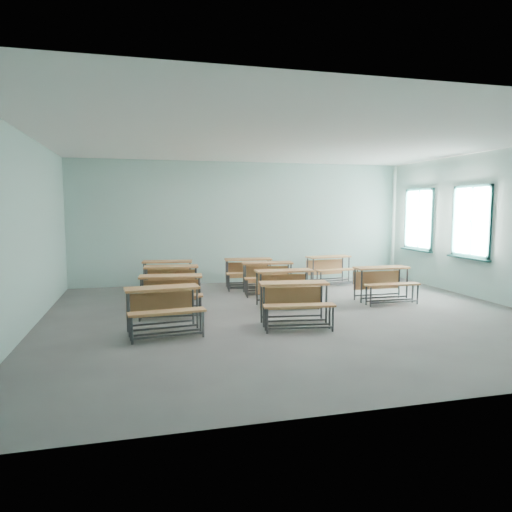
% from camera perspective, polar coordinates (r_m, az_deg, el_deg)
% --- Properties ---
extents(room, '(9.04, 8.04, 3.24)m').
position_cam_1_polar(room, '(8.44, 5.11, 3.32)').
color(room, slate).
rests_on(room, ground).
extents(desk_unit_r0c0, '(1.25, 0.90, 0.73)m').
position_cam_1_polar(desk_unit_r0c0, '(7.44, -11.50, -5.75)').
color(desk_unit_r0c0, '#A66A3C').
rests_on(desk_unit_r0c0, ground).
extents(desk_unit_r0c1, '(1.26, 0.93, 0.73)m').
position_cam_1_polar(desk_unit_r0c1, '(7.78, 4.87, -5.13)').
color(desk_unit_r0c1, '#A66A3C').
rests_on(desk_unit_r0c1, ground).
extents(desk_unit_r1c0, '(1.24, 0.89, 0.73)m').
position_cam_1_polar(desk_unit_r1c0, '(8.68, -10.60, -4.04)').
color(desk_unit_r1c0, '#A66A3C').
rests_on(desk_unit_r1c0, ground).
extents(desk_unit_r1c1, '(1.17, 0.79, 0.73)m').
position_cam_1_polar(desk_unit_r1c1, '(9.29, 3.73, -3.29)').
color(desk_unit_r1c1, '#A66A3C').
rests_on(desk_unit_r1c1, ground).
extents(desk_unit_r1c2, '(1.17, 0.79, 0.73)m').
position_cam_1_polar(desk_unit_r1c2, '(10.12, 15.65, -2.73)').
color(desk_unit_r1c2, '#A66A3C').
rests_on(desk_unit_r1c2, ground).
extents(desk_unit_r2c0, '(1.22, 0.87, 0.73)m').
position_cam_1_polar(desk_unit_r2c0, '(10.08, -10.54, -2.64)').
color(desk_unit_r2c0, '#A66A3C').
rests_on(desk_unit_r2c0, ground).
extents(desk_unit_r2c1, '(1.25, 0.91, 0.73)m').
position_cam_1_polar(desk_unit_r2c1, '(10.59, 1.51, -2.13)').
color(desk_unit_r2c1, '#A66A3C').
rests_on(desk_unit_r2c1, ground).
extents(desk_unit_r3c0, '(1.26, 0.93, 0.73)m').
position_cam_1_polar(desk_unit_r3c0, '(11.07, -11.03, -1.88)').
color(desk_unit_r3c0, '#A66A3C').
rests_on(desk_unit_r3c0, ground).
extents(desk_unit_r3c1, '(1.24, 0.89, 0.73)m').
position_cam_1_polar(desk_unit_r3c1, '(11.35, -0.91, -1.57)').
color(desk_unit_r3c1, '#A66A3C').
rests_on(desk_unit_r3c1, ground).
extents(desk_unit_r3c2, '(1.26, 0.93, 0.73)m').
position_cam_1_polar(desk_unit_r3c2, '(12.09, 9.28, -1.18)').
color(desk_unit_r3c2, '#A66A3C').
rests_on(desk_unit_r3c2, ground).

